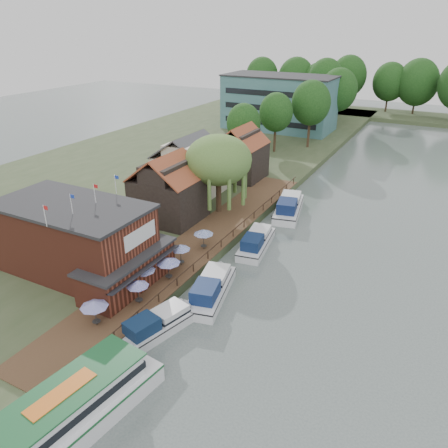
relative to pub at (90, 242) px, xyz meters
The scene contains 28 objects.
ground 14.79m from the pub, ahead, with size 260.00×260.00×0.00m, color #4A5554.
land_bank 39.61m from the pub, 113.96° to the left, with size 50.00×140.00×1.00m, color #384728.
quay_deck 13.04m from the pub, 61.39° to the left, with size 6.00×50.00×0.10m, color #47301E.
quay_rail 14.76m from the pub, 52.89° to the left, with size 0.20×49.00×1.00m, color black, non-canonical shape.
pub is the anchor object (origin of this frame).
hotel_block 71.49m from the pub, 96.43° to the left, with size 25.40×12.40×12.30m, color #38666B, non-canonical shape.
cottage_a 15.05m from the pub, 93.81° to the left, with size 8.60×7.60×8.50m, color black, non-canonical shape.
cottage_b 25.33m from the pub, 99.09° to the left, with size 9.60×8.60×8.50m, color beige, non-canonical shape.
cottage_c 34.01m from the pub, 90.00° to the left, with size 7.60×7.60×8.50m, color black, non-canonical shape.
willow 20.36m from the pub, 80.07° to the left, with size 8.60×8.60×10.43m, color #476B2D, non-canonical shape.
umbrella_0 8.95m from the pub, 45.54° to the right, with size 2.36×2.36×2.38m, color navy, non-canonical shape.
umbrella_1 7.89m from the pub, 15.43° to the right, with size 2.05×2.05×2.38m, color #1D1B95, non-canonical shape.
umbrella_2 6.48m from the pub, ahead, with size 2.42×2.42×2.38m, color navy, non-canonical shape.
umbrella_3 8.15m from the pub, 19.62° to the left, with size 2.40×2.40×2.38m, color #1C259C, non-canonical shape.
umbrella_4 9.14m from the pub, 39.12° to the left, with size 2.05×2.05×2.38m, color navy, non-canonical shape.
umbrella_5 12.33m from the pub, 53.75° to the left, with size 2.24×2.24×2.38m, color navy, non-canonical shape.
cruiser_0 11.44m from the pub, 18.22° to the right, with size 2.88×8.93×2.13m, color silver, non-canonical shape.
cruiser_1 12.64m from the pub, 16.04° to the left, with size 3.21×9.92×2.40m, color silver, non-canonical shape.
cruiser_2 18.82m from the pub, 51.61° to the left, with size 3.05×9.45×2.27m, color silver, non-canonical shape.
cruiser_3 28.52m from the pub, 66.58° to the left, with size 3.49×10.79×2.65m, color silver, non-canonical shape.
tour_boat 18.89m from the pub, 54.15° to the right, with size 4.38×15.58×3.41m, color silver, non-canonical shape.
swan 15.71m from the pub, 39.28° to the right, with size 0.44×0.44×0.44m, color white.
bank_tree_0 43.99m from the pub, 95.55° to the left, with size 6.14×6.14×10.24m, color #143811, non-canonical shape.
bank_tree_1 51.62m from the pub, 91.31° to the left, with size 6.43×6.43×11.31m, color #143811, non-canonical shape.
bank_tree_2 58.04m from the pub, 86.43° to the left, with size 7.62×7.62×13.19m, color #143811, non-canonical shape.
bank_tree_3 79.09m from the pub, 87.38° to the left, with size 8.67×8.67×13.74m, color #143811, non-canonical shape.
bank_tree_4 88.46m from the pub, 91.47° to the left, with size 8.94×8.94×15.10m, color #143811, non-canonical shape.
bank_tree_5 94.10m from the pub, 91.97° to the left, with size 6.94×6.94×11.79m, color #143811, non-canonical shape.
Camera 1 is at (15.33, -28.40, 24.19)m, focal length 35.00 mm.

